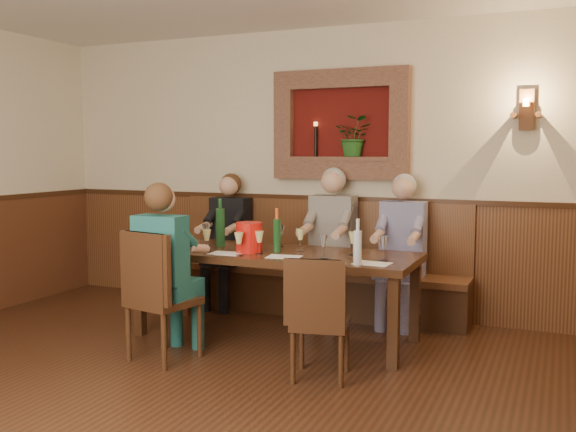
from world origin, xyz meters
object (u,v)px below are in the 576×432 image
spittoon_bucket (249,237)px  water_bottle (358,247)px  bench (315,280)px  chair_near_right (320,343)px  wine_bottle_green_a (277,234)px  person_bench_left (227,252)px  person_bench_right (400,263)px  person_chair_front (168,286)px  wine_bottle_green_b (220,226)px  chair_near_left (162,322)px  dining_table (275,260)px  person_bench_mid (330,256)px

spittoon_bucket → water_bottle: size_ratio=0.73×
bench → spittoon_bucket: bearing=-99.4°
chair_near_right → wine_bottle_green_a: bearing=120.4°
chair_near_right → person_bench_left: (-1.62, 1.61, 0.31)m
person_bench_right → spittoon_bucket: size_ratio=5.51×
bench → person_chair_front: size_ratio=2.20×
person_bench_left → person_bench_right: person_bench_right is taller
chair_near_right → person_chair_front: 1.29m
bench → wine_bottle_green_b: wine_bottle_green_b is taller
person_bench_right → wine_bottle_green_a: (-0.85, -0.86, 0.33)m
bench → water_bottle: bench is taller
water_bottle → person_bench_left: bearing=146.0°
chair_near_right → wine_bottle_green_a: wine_bottle_green_a is taller
person_bench_right → chair_near_left: bearing=-130.2°
dining_table → person_bench_right: 1.22m
spittoon_bucket → dining_table: bearing=35.5°
wine_bottle_green_a → water_bottle: size_ratio=1.07×
person_chair_front → wine_bottle_green_b: bearing=91.6°
person_bench_left → person_chair_front: (0.37, -1.62, -0.00)m
bench → person_bench_mid: (0.19, -0.11, 0.27)m
bench → person_bench_right: (0.88, -0.10, 0.25)m
chair_near_right → person_bench_left: size_ratio=0.64×
person_chair_front → wine_bottle_green_a: 1.01m
chair_near_right → spittoon_bucket: bearing=132.3°
person_chair_front → wine_bottle_green_b: person_chair_front is taller
person_bench_left → person_bench_right: (1.80, -0.00, 0.01)m
bench → wine_bottle_green_a: 1.12m
wine_bottle_green_b → dining_table: bearing=-9.3°
dining_table → spittoon_bucket: (-0.18, -0.13, 0.20)m
chair_near_left → chair_near_right: bearing=15.6°
bench → person_bench_mid: bearing=-28.8°
bench → person_bench_left: (-0.92, -0.10, 0.23)m
person_bench_right → wine_bottle_green_a: size_ratio=3.77×
spittoon_bucket → wine_bottle_green_a: size_ratio=0.68×
chair_near_left → wine_bottle_green_b: (-0.02, 0.95, 0.63)m
bench → water_bottle: (0.83, -1.29, 0.56)m
chair_near_left → spittoon_bucket: same height
spittoon_bucket → wine_bottle_green_b: bearing=151.0°
chair_near_right → water_bottle: (0.13, 0.42, 0.63)m
person_bench_right → wine_bottle_green_b: (-1.45, -0.74, 0.35)m
bench → wine_bottle_green_a: wine_bottle_green_a is taller
chair_near_left → wine_bottle_green_b: size_ratio=2.37×
dining_table → chair_near_right: size_ratio=2.75×
chair_near_left → water_bottle: water_bottle is taller
spittoon_bucket → wine_bottle_green_a: (0.21, 0.11, 0.02)m
person_bench_mid → wine_bottle_green_a: size_ratio=3.90×
person_bench_mid → water_bottle: size_ratio=4.15×
chair_near_right → wine_bottle_green_a: size_ratio=2.37×
chair_near_right → water_bottle: 0.77m
person_bench_right → spittoon_bucket: 1.46m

